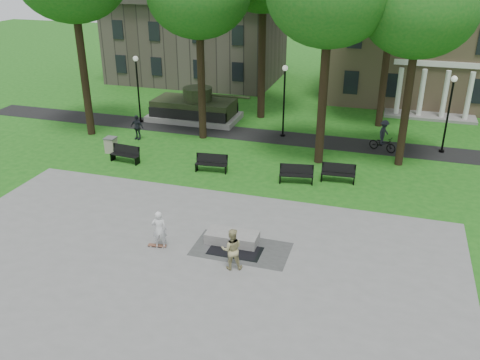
# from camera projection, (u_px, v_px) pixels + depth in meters

# --- Properties ---
(ground) EXTENTS (120.00, 120.00, 0.00)m
(ground) POSITION_uv_depth(u_px,v_px,m) (213.00, 221.00, 23.34)
(ground) COLOR #185413
(ground) RESTS_ON ground
(plaza) EXTENTS (22.00, 16.00, 0.02)m
(plaza) POSITION_uv_depth(u_px,v_px,m) (168.00, 282.00, 18.98)
(plaza) COLOR gray
(plaza) RESTS_ON ground
(footpath) EXTENTS (44.00, 2.60, 0.01)m
(footpath) POSITION_uv_depth(u_px,v_px,m) (274.00, 137.00, 33.78)
(footpath) COLOR black
(footpath) RESTS_ON ground
(building_right) EXTENTS (17.00, 12.00, 8.60)m
(building_right) POSITION_uv_depth(u_px,v_px,m) (435.00, 44.00, 41.50)
(building_right) COLOR #9E8460
(building_right) RESTS_ON ground
(building_left) EXTENTS (15.00, 10.00, 7.20)m
(building_left) POSITION_uv_depth(u_px,v_px,m) (198.00, 40.00, 47.86)
(building_left) COLOR #4C443D
(building_left) RESTS_ON ground
(tree_3) EXTENTS (6.00, 6.00, 11.19)m
(tree_3) POSITION_uv_depth(u_px,v_px,m) (420.00, 9.00, 25.91)
(tree_3) COLOR black
(tree_3) RESTS_ON ground
(lamp_left) EXTENTS (0.36, 0.36, 4.73)m
(lamp_left) POSITION_uv_depth(u_px,v_px,m) (138.00, 84.00, 35.56)
(lamp_left) COLOR black
(lamp_left) RESTS_ON ground
(lamp_mid) EXTENTS (0.36, 0.36, 4.73)m
(lamp_mid) POSITION_uv_depth(u_px,v_px,m) (284.00, 95.00, 32.75)
(lamp_mid) COLOR black
(lamp_mid) RESTS_ON ground
(lamp_right) EXTENTS (0.36, 0.36, 4.73)m
(lamp_right) POSITION_uv_depth(u_px,v_px,m) (449.00, 108.00, 30.08)
(lamp_right) COLOR black
(lamp_right) RESTS_ON ground
(tank_monument) EXTENTS (7.45, 3.40, 2.40)m
(tank_monument) POSITION_uv_depth(u_px,v_px,m) (195.00, 108.00, 36.90)
(tank_monument) COLOR gray
(tank_monument) RESTS_ON ground
(puddle) EXTENTS (2.20, 1.20, 0.00)m
(puddle) POSITION_uv_depth(u_px,v_px,m) (235.00, 251.00, 20.95)
(puddle) COLOR black
(puddle) RESTS_ON plaza
(concrete_block) EXTENTS (2.22, 1.04, 0.45)m
(concrete_block) POSITION_uv_depth(u_px,v_px,m) (232.00, 237.00, 21.49)
(concrete_block) COLOR gray
(concrete_block) RESTS_ON plaza
(skateboard) EXTENTS (0.80, 0.31, 0.07)m
(skateboard) POSITION_uv_depth(u_px,v_px,m) (157.00, 246.00, 21.23)
(skateboard) COLOR brown
(skateboard) RESTS_ON plaza
(skateboarder) EXTENTS (0.71, 0.57, 1.68)m
(skateboarder) POSITION_uv_depth(u_px,v_px,m) (159.00, 230.00, 20.86)
(skateboarder) COLOR silver
(skateboarder) RESTS_ON plaza
(friend_watching) EXTENTS (1.00, 0.89, 1.71)m
(friend_watching) POSITION_uv_depth(u_px,v_px,m) (232.00, 249.00, 19.48)
(friend_watching) COLOR tan
(friend_watching) RESTS_ON plaza
(pedestrian_walker) EXTENTS (1.01, 0.54, 1.64)m
(pedestrian_walker) POSITION_uv_depth(u_px,v_px,m) (137.00, 127.00, 33.07)
(pedestrian_walker) COLOR black
(pedestrian_walker) RESTS_ON ground
(cyclist) EXTENTS (1.84, 1.23, 1.97)m
(cyclist) POSITION_uv_depth(u_px,v_px,m) (383.00, 138.00, 31.11)
(cyclist) COLOR black
(cyclist) RESTS_ON ground
(park_bench_0) EXTENTS (1.84, 0.70, 1.00)m
(park_bench_0) POSITION_uv_depth(u_px,v_px,m) (125.00, 153.00, 29.61)
(park_bench_0) COLOR black
(park_bench_0) RESTS_ON ground
(park_bench_1) EXTENTS (1.84, 0.71, 1.00)m
(park_bench_1) POSITION_uv_depth(u_px,v_px,m) (212.00, 163.00, 28.33)
(park_bench_1) COLOR black
(park_bench_1) RESTS_ON ground
(park_bench_2) EXTENTS (1.85, 0.81, 1.00)m
(park_bench_2) POSITION_uv_depth(u_px,v_px,m) (297.00, 173.00, 26.95)
(park_bench_2) COLOR black
(park_bench_2) RESTS_ON ground
(park_bench_3) EXTENTS (1.82, 0.63, 1.00)m
(park_bench_3) POSITION_uv_depth(u_px,v_px,m) (338.00, 173.00, 27.07)
(park_bench_3) COLOR black
(park_bench_3) RESTS_ON ground
(trash_bin) EXTENTS (0.67, 0.67, 0.96)m
(trash_bin) POSITION_uv_depth(u_px,v_px,m) (111.00, 145.00, 31.02)
(trash_bin) COLOR #A09984
(trash_bin) RESTS_ON ground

